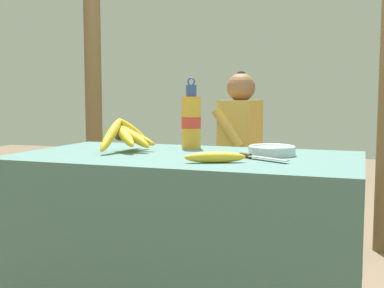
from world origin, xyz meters
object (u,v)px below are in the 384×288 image
object	(u,v)px
serving_bowl	(272,150)
loose_banana_front	(215,157)
banana_bunch_ripe	(127,135)
support_post_near	(93,63)
seated_vendor	(233,146)
water_bottle	(191,121)
knife	(256,157)
banana_bunch_green	(157,163)
wooden_bench	(216,187)

from	to	relation	value
serving_bowl	loose_banana_front	size ratio (longest dim) A/B	0.88
banana_bunch_ripe	support_post_near	xyz separation A→B (m)	(-0.95, 1.29, 0.41)
seated_vendor	water_bottle	bearing A→B (deg)	93.93
loose_banana_front	water_bottle	bearing A→B (deg)	119.65
loose_banana_front	knife	world-z (taller)	loose_banana_front
banana_bunch_ripe	loose_banana_front	bearing A→B (deg)	-25.02
serving_bowl	banana_bunch_green	xyz separation A→B (m)	(-0.96, 1.02, -0.23)
banana_bunch_ripe	wooden_bench	xyz separation A→B (m)	(0.08, 1.09, -0.41)
serving_bowl	water_bottle	xyz separation A→B (m)	(-0.40, 0.14, 0.11)
knife	support_post_near	world-z (taller)	support_post_near
banana_bunch_ripe	banana_bunch_green	world-z (taller)	banana_bunch_ripe
banana_bunch_ripe	seated_vendor	distance (m)	1.08
water_bottle	wooden_bench	xyz separation A→B (m)	(-0.14, 0.87, -0.47)
banana_bunch_ripe	support_post_near	size ratio (longest dim) A/B	0.14
banana_bunch_green	serving_bowl	bearing A→B (deg)	-46.74
loose_banana_front	seated_vendor	bearing A→B (deg)	102.03
wooden_bench	loose_banana_front	bearing A→B (deg)	-73.43
knife	seated_vendor	xyz separation A→B (m)	(-0.39, 1.13, -0.08)
water_bottle	seated_vendor	bearing A→B (deg)	91.59
serving_bowl	wooden_bench	world-z (taller)	serving_bowl
serving_bowl	knife	xyz separation A→B (m)	(-0.03, -0.15, -0.01)
loose_banana_front	wooden_bench	distance (m)	1.41
banana_bunch_ripe	loose_banana_front	distance (m)	0.51
wooden_bench	seated_vendor	distance (m)	0.29
serving_bowl	support_post_near	distance (m)	2.03
banana_bunch_ripe	banana_bunch_green	size ratio (longest dim) A/B	1.15
serving_bowl	banana_bunch_green	distance (m)	1.41
banana_bunch_ripe	loose_banana_front	world-z (taller)	banana_bunch_ripe
loose_banana_front	knife	bearing A→B (deg)	50.28
serving_bowl	knife	bearing A→B (deg)	-102.20
serving_bowl	seated_vendor	size ratio (longest dim) A/B	0.17
banana_bunch_ripe	water_bottle	distance (m)	0.31
loose_banana_front	knife	distance (m)	0.19
seated_vendor	serving_bowl	bearing A→B (deg)	115.57
loose_banana_front	banana_bunch_green	world-z (taller)	loose_banana_front
water_bottle	knife	world-z (taller)	water_bottle
seated_vendor	support_post_near	size ratio (longest dim) A/B	0.46
loose_banana_front	wooden_bench	size ratio (longest dim) A/B	0.13
serving_bowl	seated_vendor	xyz separation A→B (m)	(-0.42, 0.98, -0.09)
wooden_bench	seated_vendor	size ratio (longest dim) A/B	1.48
banana_bunch_ripe	knife	size ratio (longest dim) A/B	1.61
water_bottle	banana_bunch_green	size ratio (longest dim) A/B	1.10
banana_bunch_ripe	serving_bowl	xyz separation A→B (m)	(0.61, 0.07, -0.05)
banana_bunch_ripe	wooden_bench	size ratio (longest dim) A/B	0.21
loose_banana_front	banana_bunch_green	xyz separation A→B (m)	(-0.81, 1.31, -0.23)
banana_bunch_ripe	wooden_bench	bearing A→B (deg)	86.00
loose_banana_front	knife	size ratio (longest dim) A/B	1.02
banana_bunch_ripe	support_post_near	world-z (taller)	support_post_near
banana_bunch_ripe	support_post_near	distance (m)	1.65
serving_bowl	support_post_near	xyz separation A→B (m)	(-1.56, 1.21, 0.46)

